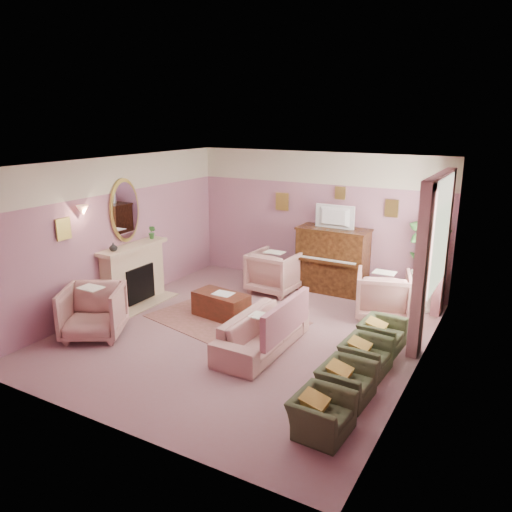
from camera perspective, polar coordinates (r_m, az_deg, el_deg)
The scene contains 48 objects.
floor at distance 8.42m, azimuth -1.31°, elevation -8.82°, with size 5.50×6.00×0.01m, color #91656B.
ceiling at distance 7.69m, azimuth -1.44°, elevation 10.53°, with size 5.50×6.00×0.01m, color white.
wall_back at distance 10.56m, azimuth 6.98°, elevation 4.16°, with size 5.50×0.02×2.80m, color #7F5677.
wall_front at distance 5.70m, azimuth -17.04°, elevation -6.57°, with size 5.50×0.02×2.80m, color #7F5677.
wall_left at distance 9.60m, azimuth -15.66°, elevation 2.52°, with size 0.02×6.00×2.80m, color #7F5677.
wall_right at distance 7.00m, azimuth 18.39°, elevation -2.52°, with size 0.02×6.00×2.80m, color #7F5677.
picture_rail_band at distance 10.39m, azimuth 7.16°, elevation 9.97°, with size 5.50×0.01×0.65m, color beige.
stripe_panel at distance 8.32m, azimuth 19.89°, elevation -2.15°, with size 0.01×3.00×2.15m, color #A0B58A.
fireplace_surround at distance 9.85m, azimuth -13.82°, elevation -2.15°, with size 0.30×1.40×1.10m, color #CEB38D.
fireplace_inset at distance 9.83m, azimuth -13.33°, elevation -3.08°, with size 0.18×0.72×0.68m, color black.
fire_ember at distance 9.86m, azimuth -13.10°, elevation -4.11°, with size 0.06×0.54×0.10m, color #F45D18.
mantel_shelf at distance 9.67m, azimuth -13.91°, elevation 1.04°, with size 0.40×1.55×0.07m, color #CEB38D.
hearth at distance 9.89m, azimuth -12.76°, elevation -5.30°, with size 0.55×1.50×0.02m, color #CEB38D.
mirror_frame at distance 9.62m, azimuth -14.79°, elevation 5.06°, with size 0.04×0.72×1.20m, color #B2A146.
mirror_glass at distance 9.60m, azimuth -14.68°, elevation 5.05°, with size 0.01×0.60×1.06m, color silver.
sconce_shade at distance 8.82m, azimuth -19.20°, elevation 4.96°, with size 0.20×0.20×0.16m, color #FFAC75.
piano at distance 10.27m, azimuth 8.73°, elevation -0.55°, with size 1.40×0.60×1.30m, color #3B200E.
piano_keyshelf at distance 9.94m, azimuth 8.03°, elevation -0.65°, with size 1.30×0.12×0.06m, color #3B200E.
piano_keys at distance 9.92m, azimuth 8.04°, elevation -0.43°, with size 1.20×0.08×0.02m, color silver.
piano_top at distance 10.11m, azimuth 8.89°, elevation 3.05°, with size 1.45×0.65×0.04m, color #3B200E.
television at distance 10.00m, azimuth 8.85°, elevation 4.61°, with size 0.80×0.12×0.48m, color black.
print_back_left at distance 10.79m, azimuth 3.01°, elevation 6.23°, with size 0.30×0.03×0.38m, color #B2A146.
print_back_right at distance 9.97m, azimuth 15.24°, elevation 5.27°, with size 0.26×0.03×0.34m, color #B2A146.
print_back_mid at distance 10.24m, azimuth 9.61°, elevation 7.11°, with size 0.22×0.03×0.26m, color #B2A146.
print_left_wall at distance 8.72m, azimuth -21.15°, elevation 2.90°, with size 0.03×0.28×0.36m, color #B2A146.
window_blind at distance 8.41m, azimuth 20.35°, elevation 2.41°, with size 0.03×1.40×1.80m, color beige.
curtain_left at distance 7.64m, azimuth 18.32°, elevation -1.79°, with size 0.16×0.34×2.60m, color #B06775.
curtain_right at distance 9.40m, azimuth 20.58°, elevation 1.20°, with size 0.16×0.34×2.60m, color #B06775.
pelmet at distance 8.28m, azimuth 20.37°, elevation 8.27°, with size 0.16×2.20×0.16m, color #B06775.
mantel_plant at distance 10.02m, azimuth -11.80°, elevation 2.67°, with size 0.16×0.16×0.28m, color #33732D.
mantel_vase at distance 9.29m, azimuth -16.00°, elevation 0.99°, with size 0.16×0.16×0.16m, color beige.
area_rug at distance 8.96m, azimuth -3.40°, elevation -7.23°, with size 2.50×1.80×0.01m, color #8C554C.
coffee_table at distance 9.00m, azimuth -4.01°, elevation -5.63°, with size 1.00×0.50×0.45m, color #4C2214.
table_paper at distance 8.89m, azimuth -3.77°, elevation -4.31°, with size 0.35×0.28×0.01m, color silver.
sofa at distance 7.73m, azimuth 0.73°, elevation -7.97°, with size 0.64×1.92×0.77m, color tan.
sofa_throw at distance 7.48m, azimuth 3.45°, elevation -7.07°, with size 0.10×1.45×0.53m, color #B06775.
floral_armchair_left at distance 10.17m, azimuth 2.14°, elevation -1.56°, with size 0.91×0.91×0.95m, color tan.
floral_armchair_right at distance 9.16m, azimuth 14.32°, elevation -4.04°, with size 0.91×0.91×0.95m, color tan.
floral_armchair_front at distance 8.55m, azimuth -18.15°, elevation -5.80°, with size 0.91×0.91×0.95m, color tan.
olive_chair_a at distance 5.94m, azimuth 7.52°, elevation -16.90°, with size 0.50×0.71×0.61m, color #3E482C.
olive_chair_b at distance 6.61m, azimuth 10.27°, elevation -13.42°, with size 0.50×0.71×0.61m, color #3E482C.
olive_chair_c at distance 7.31m, azimuth 12.45°, elevation -10.57°, with size 0.50×0.71×0.61m, color #3E482C.
olive_chair_d at distance 8.03m, azimuth 14.21°, elevation -8.21°, with size 0.50×0.71×0.61m, color #3E482C.
side_table at distance 9.86m, azimuth 18.54°, elevation -3.73°, with size 0.52×0.52×0.70m, color white.
side_plant_big at distance 9.70m, azimuth 18.80°, elevation -0.83°, with size 0.30×0.30×0.34m, color #33732D.
side_plant_small at distance 9.60m, azimuth 19.37°, elevation -1.25°, with size 0.16×0.16×0.28m, color #33732D.
palm_pot at distance 9.89m, azimuth 18.52°, elevation -4.78°, with size 0.34×0.34×0.34m, color #97492B.
palm_plant at distance 9.63m, azimuth 18.98°, elevation 0.20°, with size 0.76×0.76×1.44m, color #33732D.
Camera 1 is at (3.92, -6.58, 3.50)m, focal length 35.00 mm.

